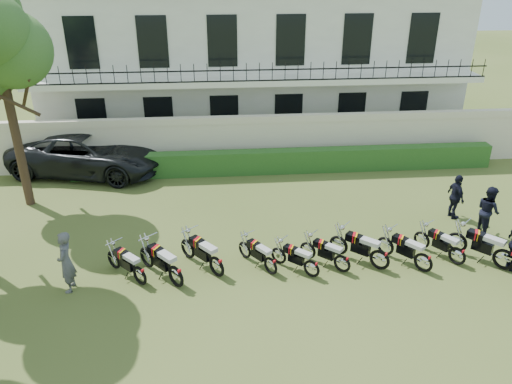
% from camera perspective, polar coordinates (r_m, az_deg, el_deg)
% --- Properties ---
extents(ground, '(100.00, 100.00, 0.00)m').
position_cam_1_polar(ground, '(15.20, 3.40, -8.46)').
color(ground, '#445321').
rests_on(ground, ground).
extents(perimeter_wall, '(30.00, 0.35, 2.30)m').
position_cam_1_polar(perimeter_wall, '(21.82, 0.52, 5.88)').
color(perimeter_wall, beige).
rests_on(perimeter_wall, ground).
extents(hedge, '(18.00, 0.60, 1.00)m').
position_cam_1_polar(hedge, '(21.43, 3.39, 3.54)').
color(hedge, '#1D4E1B').
rests_on(hedge, ground).
extents(building, '(20.40, 9.60, 7.40)m').
position_cam_1_polar(building, '(26.93, -0.70, 15.22)').
color(building, white).
rests_on(building, ground).
extents(motorcycle_0, '(1.33, 1.36, 0.99)m').
position_cam_1_polar(motorcycle_0, '(14.51, -13.19, -8.82)').
color(motorcycle_0, black).
rests_on(motorcycle_0, ground).
extents(motorcycle_1, '(1.41, 1.63, 1.12)m').
position_cam_1_polar(motorcycle_1, '(14.20, -9.18, -8.96)').
color(motorcycle_1, black).
rests_on(motorcycle_1, ground).
extents(motorcycle_2, '(1.34, 1.62, 1.09)m').
position_cam_1_polar(motorcycle_2, '(14.49, -4.54, -7.97)').
color(motorcycle_2, black).
rests_on(motorcycle_2, ground).
extents(motorcycle_3, '(1.08, 1.43, 0.93)m').
position_cam_1_polar(motorcycle_3, '(14.59, 1.69, -7.99)').
color(motorcycle_3, black).
rests_on(motorcycle_3, ground).
extents(motorcycle_4, '(1.31, 1.19, 0.92)m').
position_cam_1_polar(motorcycle_4, '(14.56, 6.39, -8.27)').
color(motorcycle_4, black).
rests_on(motorcycle_4, ground).
extents(motorcycle_5, '(1.33, 1.25, 0.95)m').
position_cam_1_polar(motorcycle_5, '(14.88, 9.85, -7.63)').
color(motorcycle_5, black).
rests_on(motorcycle_5, ground).
extents(motorcycle_6, '(1.55, 1.41, 1.09)m').
position_cam_1_polar(motorcycle_6, '(15.19, 14.01, -7.02)').
color(motorcycle_6, black).
rests_on(motorcycle_6, ground).
extents(motorcycle_7, '(1.26, 1.53, 1.03)m').
position_cam_1_polar(motorcycle_7, '(15.46, 18.65, -7.19)').
color(motorcycle_7, black).
rests_on(motorcycle_7, ground).
extents(motorcycle_8, '(1.09, 1.52, 0.97)m').
position_cam_1_polar(motorcycle_8, '(16.17, 22.07, -6.36)').
color(motorcycle_8, black).
rests_on(motorcycle_8, ground).
extents(motorcycle_9, '(1.46, 1.61, 1.13)m').
position_cam_1_polar(motorcycle_9, '(16.46, 26.58, -6.41)').
color(motorcycle_9, black).
rests_on(motorcycle_9, ground).
extents(suv, '(6.90, 4.35, 1.78)m').
position_cam_1_polar(suv, '(22.36, -18.68, 4.22)').
color(suv, black).
rests_on(suv, ground).
extents(inspector, '(0.43, 0.66, 1.80)m').
position_cam_1_polar(inspector, '(14.67, -20.89, -7.49)').
color(inspector, '#59595E').
rests_on(inspector, ground).
extents(officer_4, '(0.71, 0.88, 1.71)m').
position_cam_1_polar(officer_4, '(18.16, 25.00, -1.92)').
color(officer_4, black).
rests_on(officer_4, ground).
extents(officer_5, '(0.47, 0.99, 1.64)m').
position_cam_1_polar(officer_5, '(18.81, 21.86, -0.52)').
color(officer_5, black).
rests_on(officer_5, ground).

